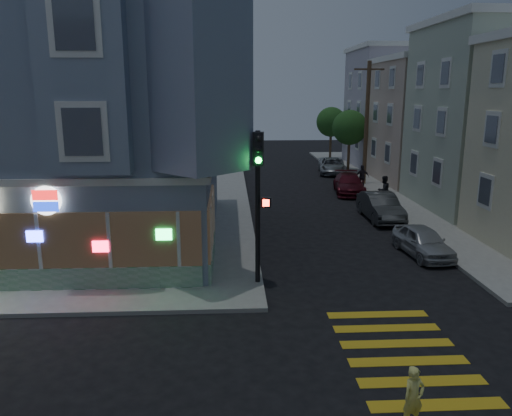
{
  "coord_description": "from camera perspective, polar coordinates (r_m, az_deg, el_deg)",
  "views": [
    {
      "loc": [
        1.82,
        -12.94,
        7.0
      ],
      "look_at": [
        2.89,
        7.27,
        2.25
      ],
      "focal_mm": 35.0,
      "sensor_mm": 36.0,
      "label": 1
    }
  ],
  "objects": [
    {
      "name": "ground",
      "position": [
        14.82,
        -10.08,
        -15.2
      ],
      "size": [
        120.0,
        120.0,
        0.0
      ],
      "primitive_type": "plane",
      "color": "black",
      "rests_on": "ground"
    },
    {
      "name": "parked_car_b",
      "position": [
        28.53,
        14.04,
        0.14
      ],
      "size": [
        1.64,
        4.55,
        1.49
      ],
      "primitive_type": "imported",
      "rotation": [
        0.0,
        0.0,
        0.01
      ],
      "color": "#343738",
      "rests_on": "ground"
    },
    {
      "name": "parked_car_d",
      "position": [
        43.89,
        8.7,
        4.77
      ],
      "size": [
        2.88,
        5.12,
        1.35
      ],
      "primitive_type": "imported",
      "rotation": [
        0.0,
        0.0,
        -0.14
      ],
      "color": "#94999D",
      "rests_on": "ground"
    },
    {
      "name": "fire_hydrant",
      "position": [
        28.81,
        16.26,
        -0.33
      ],
      "size": [
        0.4,
        0.23,
        0.7
      ],
      "color": "silver",
      "rests_on": "sidewalk_ne"
    },
    {
      "name": "parked_car_c",
      "position": [
        35.45,
        10.58,
        2.73
      ],
      "size": [
        2.5,
        4.95,
        1.38
      ],
      "primitive_type": "imported",
      "rotation": [
        0.0,
        0.0,
        -0.12
      ],
      "color": "#51121D",
      "rests_on": "ground"
    },
    {
      "name": "corner_building",
      "position": [
        25.2,
        -21.44,
        9.62
      ],
      "size": [
        14.6,
        14.6,
        11.4
      ],
      "color": "slate",
      "rests_on": "sidewalk_nw"
    },
    {
      "name": "utility_pole",
      "position": [
        38.38,
        12.53,
        9.61
      ],
      "size": [
        2.2,
        0.3,
        9.0
      ],
      "color": "#4C3826",
      "rests_on": "sidewalk_ne"
    },
    {
      "name": "pedestrian_b",
      "position": [
        36.59,
        12.04,
        3.49
      ],
      "size": [
        1.03,
        0.47,
        1.72
      ],
      "primitive_type": "imported",
      "rotation": [
        0.0,
        0.0,
        3.2
      ],
      "color": "#232027",
      "rests_on": "sidewalk_ne"
    },
    {
      "name": "parked_car_a",
      "position": [
        22.85,
        18.54,
        -3.65
      ],
      "size": [
        1.87,
        3.92,
        1.29
      ],
      "primitive_type": "imported",
      "rotation": [
        0.0,
        0.0,
        0.09
      ],
      "color": "#A9ADB1",
      "rests_on": "ground"
    },
    {
      "name": "traffic_signal",
      "position": [
        17.46,
        0.3,
        2.94
      ],
      "size": [
        0.67,
        0.62,
        5.53
      ],
      "rotation": [
        0.0,
        0.0,
        -0.19
      ],
      "color": "black",
      "rests_on": "sidewalk_nw"
    },
    {
      "name": "pedestrian_a",
      "position": [
        31.77,
        14.39,
        1.98
      ],
      "size": [
        1.07,
        0.97,
        1.79
      ],
      "primitive_type": "imported",
      "rotation": [
        0.0,
        0.0,
        3.55
      ],
      "color": "black",
      "rests_on": "sidewalk_ne"
    },
    {
      "name": "sidewalk_ne",
      "position": [
        42.28,
        27.1,
        2.32
      ],
      "size": [
        24.0,
        42.0,
        0.15
      ],
      "primitive_type": "cube",
      "color": "gray",
      "rests_on": "ground"
    },
    {
      "name": "street_tree_near",
      "position": [
        44.28,
        10.66,
        9.02
      ],
      "size": [
        3.0,
        3.0,
        5.3
      ],
      "color": "#4C3826",
      "rests_on": "sidewalk_ne"
    },
    {
      "name": "street_tree_far",
      "position": [
        52.07,
        8.59,
        9.69
      ],
      "size": [
        3.0,
        3.0,
        5.3
      ],
      "color": "#4C3826",
      "rests_on": "sidewalk_ne"
    },
    {
      "name": "row_house_d",
      "position": [
        50.18,
        17.92,
        10.76
      ],
      "size": [
        12.0,
        8.6,
        10.5
      ],
      "primitive_type": "cube",
      "color": "#ABA4B4",
      "rests_on": "sidewalk_ne"
    },
    {
      "name": "sidewalk_nw",
      "position": [
        39.68,
        -25.71,
        1.84
      ],
      "size": [
        33.0,
        42.0,
        0.15
      ],
      "primitive_type": "cube",
      "color": "gray",
      "rests_on": "ground"
    },
    {
      "name": "row_house_c",
      "position": [
        41.92,
        22.2,
        9.03
      ],
      "size": [
        12.0,
        8.6,
        9.0
      ],
      "primitive_type": "cube",
      "color": "#BAA090",
      "rests_on": "sidewalk_ne"
    },
    {
      "name": "running_child",
      "position": [
        11.76,
        17.56,
        -19.94
      ],
      "size": [
        0.58,
        0.47,
        1.38
      ],
      "primitive_type": "imported",
      "rotation": [
        0.0,
        0.0,
        0.3
      ],
      "color": "#CFD16B",
      "rests_on": "ground"
    }
  ]
}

